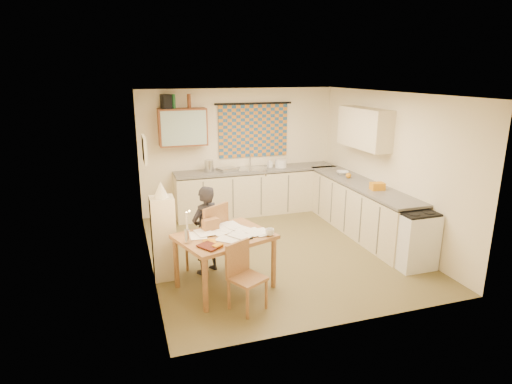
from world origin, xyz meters
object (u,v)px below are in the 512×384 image
object	(u,v)px
dining_table	(225,261)
person	(206,230)
stove	(413,239)
shelf_stand	(164,238)
counter_right	(360,208)
counter_back	(256,191)
chair_far	(207,250)

from	to	relation	value
dining_table	person	distance (m)	0.61
stove	shelf_stand	bearing A→B (deg)	168.26
counter_right	shelf_stand	distance (m)	3.62
stove	dining_table	world-z (taller)	stove
stove	person	xyz separation A→B (m)	(-2.95, 0.73, 0.21)
stove	person	world-z (taller)	person
counter_back	chair_far	world-z (taller)	chair_far
stove	chair_far	size ratio (longest dim) A/B	0.84
chair_far	person	distance (m)	0.33
shelf_stand	chair_far	bearing A→B (deg)	3.72
chair_far	person	size ratio (longest dim) A/B	0.80
chair_far	counter_right	bearing A→B (deg)	159.65
counter_back	dining_table	distance (m)	3.23
counter_back	person	xyz separation A→B (m)	(-1.53, -2.39, 0.19)
counter_right	stove	xyz separation A→B (m)	(0.00, -1.47, -0.02)
dining_table	counter_right	bearing A→B (deg)	5.59
counter_back	shelf_stand	distance (m)	3.19
counter_back	chair_far	xyz separation A→B (m)	(-1.51, -2.35, -0.13)
stove	dining_table	xyz separation A→B (m)	(-2.80, 0.21, -0.05)
counter_right	dining_table	distance (m)	3.08
dining_table	shelf_stand	world-z (taller)	shelf_stand
dining_table	chair_far	world-z (taller)	chair_far
shelf_stand	counter_back	bearing A→B (deg)	48.41
stove	shelf_stand	xyz separation A→B (m)	(-3.54, 0.74, 0.16)
chair_far	person	xyz separation A→B (m)	(-0.02, -0.04, 0.32)
counter_back	shelf_stand	size ratio (longest dim) A/B	2.79
person	counter_back	bearing A→B (deg)	-154.31
stove	shelf_stand	distance (m)	3.62
counter_back	counter_right	size ratio (longest dim) A/B	1.12
stove	counter_right	bearing A→B (deg)	90.00
counter_right	shelf_stand	bearing A→B (deg)	-168.25
counter_right	person	xyz separation A→B (m)	(-2.95, -0.74, 0.19)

